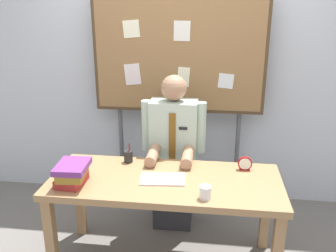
% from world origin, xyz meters
% --- Properties ---
extents(back_wall, '(6.40, 0.08, 2.70)m').
position_xyz_m(back_wall, '(0.00, 1.15, 1.35)').
color(back_wall, silver).
rests_on(back_wall, ground_plane).
extents(desk, '(1.69, 0.71, 0.73)m').
position_xyz_m(desk, '(0.00, 0.00, 0.64)').
color(desk, '#9E754C').
rests_on(desk, ground_plane).
extents(person, '(0.55, 0.56, 1.39)m').
position_xyz_m(person, '(0.00, 0.55, 0.65)').
color(person, '#2D2D33').
rests_on(person, ground_plane).
extents(bulletin_board, '(1.58, 0.09, 2.06)m').
position_xyz_m(bulletin_board, '(-0.00, 0.95, 1.49)').
color(bulletin_board, '#4C3823').
rests_on(bulletin_board, ground_plane).
extents(book_stack, '(0.22, 0.28, 0.15)m').
position_xyz_m(book_stack, '(-0.64, -0.16, 0.82)').
color(book_stack, '#B22D2D').
rests_on(book_stack, desk).
extents(open_notebook, '(0.34, 0.22, 0.01)m').
position_xyz_m(open_notebook, '(-0.02, -0.02, 0.74)').
color(open_notebook, silver).
rests_on(open_notebook, desk).
extents(desk_clock, '(0.11, 0.04, 0.11)m').
position_xyz_m(desk_clock, '(0.59, 0.22, 0.78)').
color(desk_clock, maroon).
rests_on(desk_clock, desk).
extents(coffee_mug, '(0.08, 0.08, 0.09)m').
position_xyz_m(coffee_mug, '(0.30, -0.25, 0.78)').
color(coffee_mug, white).
rests_on(coffee_mug, desk).
extents(pen_holder, '(0.07, 0.07, 0.16)m').
position_xyz_m(pen_holder, '(-0.33, 0.25, 0.78)').
color(pen_holder, '#262626').
rests_on(pen_holder, desk).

